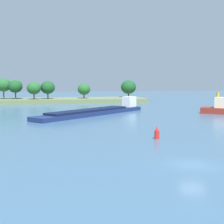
% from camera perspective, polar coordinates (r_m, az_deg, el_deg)
% --- Properties ---
extents(ground_plane, '(400.00, 400.00, 0.00)m').
position_cam_1_polar(ground_plane, '(32.48, 14.33, -9.21)').
color(ground_plane, '#3D607F').
extents(treeline_island, '(65.58, 17.13, 8.95)m').
position_cam_1_polar(treeline_island, '(119.39, -10.00, 2.91)').
color(treeline_island, '#66754C').
rests_on(treeline_island, ground).
extents(cargo_barge, '(29.33, 26.83, 5.53)m').
position_cam_1_polar(cargo_barge, '(76.52, -2.92, 0.16)').
color(cargo_barge, navy).
rests_on(cargo_barge, ground).
extents(channel_buoy_red, '(0.70, 0.70, 1.90)m').
position_cam_1_polar(channel_buoy_red, '(45.13, 8.11, -3.83)').
color(channel_buoy_red, red).
rests_on(channel_buoy_red, ground).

